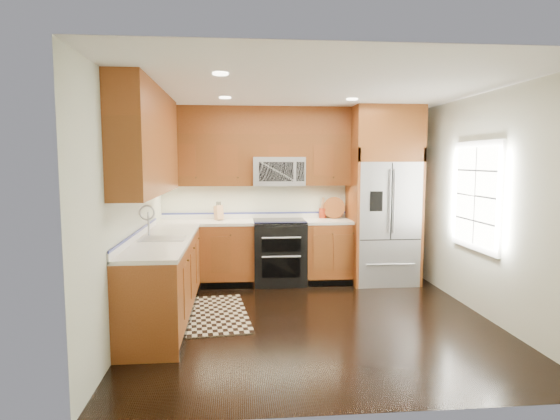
{
  "coord_description": "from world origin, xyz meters",
  "views": [
    {
      "loc": [
        -0.86,
        -5.12,
        1.81
      ],
      "look_at": [
        -0.34,
        0.6,
        1.21
      ],
      "focal_mm": 30.0,
      "sensor_mm": 36.0,
      "label": 1
    }
  ],
  "objects": [
    {
      "name": "window",
      "position": [
        1.98,
        0.2,
        1.4
      ],
      "size": [
        0.04,
        1.1,
        1.3
      ],
      "color": "white",
      "rests_on": "ground"
    },
    {
      "name": "knife_block",
      "position": [
        -1.14,
        1.82,
        1.05
      ],
      "size": [
        0.14,
        0.16,
        0.27
      ],
      "color": "tan",
      "rests_on": "countertop"
    },
    {
      "name": "wall_right",
      "position": [
        2.0,
        0.0,
        1.3
      ],
      "size": [
        0.02,
        4.0,
        2.6
      ],
      "primitive_type": "cube",
      "color": "silver",
      "rests_on": "ground"
    },
    {
      "name": "ground",
      "position": [
        0.0,
        0.0,
        0.0
      ],
      "size": [
        4.0,
        4.0,
        0.0
      ],
      "primitive_type": "plane",
      "color": "black",
      "rests_on": "ground"
    },
    {
      "name": "wall_back",
      "position": [
        0.0,
        2.0,
        1.3
      ],
      "size": [
        4.0,
        0.02,
        2.6
      ],
      "primitive_type": "cube",
      "color": "silver",
      "rests_on": "ground"
    },
    {
      "name": "range",
      "position": [
        -0.25,
        1.67,
        0.47
      ],
      "size": [
        0.76,
        0.67,
        0.95
      ],
      "color": "black",
      "rests_on": "ground"
    },
    {
      "name": "upper_cabinets",
      "position": [
        -1.15,
        1.09,
        2.02
      ],
      "size": [
        2.85,
        3.0,
        1.15
      ],
      "color": "brown",
      "rests_on": "ground"
    },
    {
      "name": "countertop",
      "position": [
        -1.09,
        1.01,
        0.92
      ],
      "size": [
        2.86,
        3.01,
        0.04
      ],
      "color": "white",
      "rests_on": "base_cabinets"
    },
    {
      "name": "base_cabinets",
      "position": [
        -1.23,
        0.9,
        0.45
      ],
      "size": [
        2.85,
        3.0,
        0.9
      ],
      "color": "brown",
      "rests_on": "ground"
    },
    {
      "name": "refrigerator",
      "position": [
        1.3,
        1.63,
        1.3
      ],
      "size": [
        0.98,
        0.75,
        2.6
      ],
      "color": "#B2B2B7",
      "rests_on": "ground"
    },
    {
      "name": "cutting_board",
      "position": [
        0.61,
        1.86,
        0.95
      ],
      "size": [
        0.41,
        0.41,
        0.02
      ],
      "primitive_type": "cylinder",
      "rotation": [
        0.0,
        0.0,
        -0.28
      ],
      "color": "brown",
      "rests_on": "countertop"
    },
    {
      "name": "rug",
      "position": [
        -1.2,
        0.32,
        0.01
      ],
      "size": [
        1.02,
        1.54,
        0.01
      ],
      "primitive_type": "cube",
      "rotation": [
        0.0,
        0.0,
        0.11
      ],
      "color": "black",
      "rests_on": "ground"
    },
    {
      "name": "sink_faucet",
      "position": [
        -1.73,
        0.23,
        0.99
      ],
      "size": [
        0.54,
        0.44,
        0.37
      ],
      "color": "#B2B2B7",
      "rests_on": "countertop"
    },
    {
      "name": "microwave",
      "position": [
        -0.25,
        1.8,
        1.66
      ],
      "size": [
        0.76,
        0.4,
        0.42
      ],
      "color": "#B2B2B7",
      "rests_on": "ground"
    },
    {
      "name": "utensil_crock",
      "position": [
        0.44,
        1.92,
        1.05
      ],
      "size": [
        0.12,
        0.12,
        0.32
      ],
      "color": "maroon",
      "rests_on": "countertop"
    },
    {
      "name": "wall_left",
      "position": [
        -2.0,
        0.0,
        1.3
      ],
      "size": [
        0.02,
        4.0,
        2.6
      ],
      "primitive_type": "cube",
      "color": "silver",
      "rests_on": "ground"
    }
  ]
}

